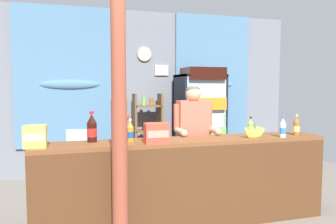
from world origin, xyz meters
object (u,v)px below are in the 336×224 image
Objects in this scene: plastic_lawn_chair at (78,155)px; banana_bunch at (254,132)px; bottle_shelf_rack at (148,133)px; soda_bottle_water at (283,128)px; soda_bottle_iced_tea at (296,126)px; soda_bottle_orange_soda at (130,132)px; snack_box_crackers at (156,133)px; stall_counter at (190,176)px; drink_fridge at (200,116)px; snack_box_instant_noodle at (35,136)px; soda_bottle_lime_soda at (250,127)px; shopkeeper at (193,132)px; soda_bottle_cola at (92,129)px; timber_post at (119,106)px.

plastic_lawn_chair is 3.14× the size of banana_bunch.
soda_bottle_water is at bearing -63.98° from bottle_shelf_rack.
soda_bottle_iced_tea is 1.03× the size of soda_bottle_orange_soda.
stall_counter is at bearing 7.93° from snack_box_crackers.
snack_box_instant_noodle is (-2.40, -1.90, 0.04)m from drink_fridge.
soda_bottle_lime_soda is (1.47, 0.14, -0.01)m from soda_bottle_orange_soda.
soda_bottle_water reaches higher than soda_bottle_orange_soda.
bottle_shelf_rack is at bearing 98.39° from shopkeeper.
soda_bottle_water reaches higher than soda_bottle_lime_soda.
plastic_lawn_chair is at bearing 123.05° from stall_counter.
soda_bottle_iced_tea reaches higher than plastic_lawn_chair.
snack_box_instant_noodle is (-0.39, -1.68, 0.55)m from plastic_lawn_chair.
bottle_shelf_rack is 2.46m from soda_bottle_water.
plastic_lawn_chair is 2.71× the size of soda_bottle_cola.
drink_fridge is 2.02m from soda_bottle_water.
shopkeeper is 1.21m from soda_bottle_iced_tea.
soda_bottle_cola is 1.76m from banana_bunch.
timber_post reaches higher than soda_bottle_iced_tea.
snack_box_instant_noodle is 2.27m from banana_bunch.
shopkeeper is at bearing 27.01° from soda_bottle_orange_soda.
bottle_shelf_rack is 5.83× the size of snack_box_crackers.
stall_counter is at bearing 179.22° from banana_bunch.
timber_post is at bearing -107.94° from bottle_shelf_rack.
soda_bottle_lime_soda is 0.88× the size of snack_box_crackers.
drink_fridge is 7.44× the size of soda_bottle_water.
snack_box_instant_noodle is at bearing 178.07° from stall_counter.
timber_post is 0.51m from soda_bottle_orange_soda.
shopkeeper is 6.37× the size of snack_box_crackers.
bottle_shelf_rack is (-0.88, 0.18, -0.29)m from drink_fridge.
soda_bottle_iced_tea reaches higher than stall_counter.
soda_bottle_water is at bearing 6.37° from timber_post.
timber_post is 13.36× the size of soda_bottle_lime_soda.
drink_fridge is (0.89, 1.95, 0.44)m from stall_counter.
soda_bottle_lime_soda is (1.85, 0.04, -0.05)m from soda_bottle_cola.
banana_bunch reaches higher than plastic_lawn_chair.
stall_counter is 0.78m from soda_bottle_orange_soda.
soda_bottle_orange_soda is (-0.85, -0.43, 0.09)m from shopkeeper.
soda_bottle_lime_soda is at bearing 5.41° from soda_bottle_orange_soda.
snack_box_instant_noodle is (-1.52, -2.08, 0.33)m from bottle_shelf_rack.
drink_fridge reaches higher than soda_bottle_lime_soda.
drink_fridge reaches higher than soda_bottle_cola.
timber_post reaches higher than bottle_shelf_rack.
soda_bottle_cola is at bearing -84.76° from plastic_lawn_chair.
timber_post is at bearing -173.63° from soda_bottle_water.
snack_box_crackers is at bearing -135.78° from shopkeeper.
timber_post reaches higher than soda_bottle_water.
drink_fridge is 2.11× the size of plastic_lawn_chair.
plastic_lawn_chair is (-2.02, -0.21, -0.51)m from drink_fridge.
soda_bottle_orange_soda is (-0.61, 0.11, 0.47)m from stall_counter.
drink_fridge reaches higher than banana_bunch.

